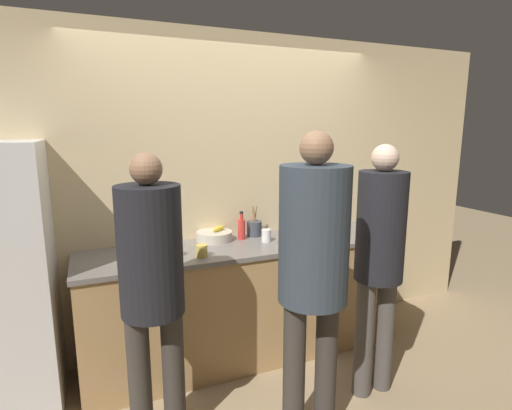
{
  "coord_description": "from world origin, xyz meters",
  "views": [
    {
      "loc": [
        -1.09,
        -2.46,
        1.84
      ],
      "look_at": [
        0.0,
        0.15,
        1.29
      ],
      "focal_mm": 28.0,
      "sensor_mm": 36.0,
      "label": 1
    }
  ],
  "objects": [
    {
      "name": "ground_plane",
      "position": [
        0.0,
        0.0,
        0.0
      ],
      "size": [
        14.0,
        14.0,
        0.0
      ],
      "primitive_type": "plane",
      "color": "#9E8460"
    },
    {
      "name": "wall_back",
      "position": [
        0.0,
        0.69,
        1.3
      ],
      "size": [
        5.2,
        0.06,
        2.6
      ],
      "color": "#D6BC8C",
      "rests_on": "ground_plane"
    },
    {
      "name": "counter",
      "position": [
        0.0,
        0.37,
        0.47
      ],
      "size": [
        2.53,
        0.67,
        0.94
      ],
      "color": "tan",
      "rests_on": "ground_plane"
    },
    {
      "name": "person_left",
      "position": [
        -0.82,
        -0.32,
        1.03
      ],
      "size": [
        0.35,
        0.35,
        1.72
      ],
      "color": "#38332D",
      "rests_on": "ground_plane"
    },
    {
      "name": "person_center",
      "position": [
        0.03,
        -0.62,
        1.12
      ],
      "size": [
        0.39,
        0.39,
        1.83
      ],
      "color": "#38332D",
      "rests_on": "ground_plane"
    },
    {
      "name": "person_right",
      "position": [
        0.65,
        -0.42,
        1.02
      ],
      "size": [
        0.32,
        0.32,
        1.74
      ],
      "color": "#4C4742",
      "rests_on": "ground_plane"
    },
    {
      "name": "fruit_bowl",
      "position": [
        -0.2,
        0.55,
        0.98
      ],
      "size": [
        0.29,
        0.29,
        0.12
      ],
      "color": "beige",
      "rests_on": "counter"
    },
    {
      "name": "utensil_crock",
      "position": [
        0.16,
        0.56,
        1.01
      ],
      "size": [
        0.13,
        0.13,
        0.26
      ],
      "color": "#3D424C",
      "rests_on": "counter"
    },
    {
      "name": "bottle_amber",
      "position": [
        -0.59,
        0.24,
        1.0
      ],
      "size": [
        0.07,
        0.07,
        0.15
      ],
      "color": "brown",
      "rests_on": "counter"
    },
    {
      "name": "bottle_red",
      "position": [
        0.02,
        0.5,
        1.03
      ],
      "size": [
        0.06,
        0.06,
        0.23
      ],
      "color": "red",
      "rests_on": "counter"
    },
    {
      "name": "cup_yellow",
      "position": [
        -0.4,
        0.18,
        0.99
      ],
      "size": [
        0.08,
        0.08,
        0.09
      ],
      "color": "gold",
      "rests_on": "counter"
    },
    {
      "name": "cup_white",
      "position": [
        0.18,
        0.36,
        0.99
      ],
      "size": [
        0.08,
        0.08,
        0.1
      ],
      "color": "white",
      "rests_on": "counter"
    }
  ]
}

